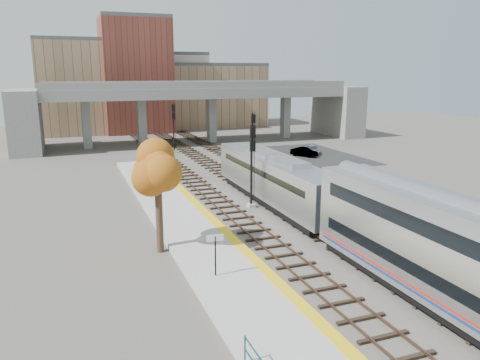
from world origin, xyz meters
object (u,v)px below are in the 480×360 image
object	(u,v)px
car_a	(278,157)
car_b	(304,152)
signal_mast_near	(252,168)
locomotive	(274,178)
tree	(157,168)
signal_mast_far	(174,129)
car_c	(312,150)
signal_mast_mid	(252,147)

from	to	relation	value
car_a	car_b	world-z (taller)	car_a
car_a	signal_mast_near	bearing A→B (deg)	-140.26
locomotive	tree	world-z (taller)	tree
signal_mast_far	car_c	size ratio (longest dim) A/B	1.76
tree	car_c	bearing A→B (deg)	46.75
locomotive	signal_mast_near	distance (m)	2.35
car_b	locomotive	bearing A→B (deg)	-155.83
signal_mast_far	car_b	world-z (taller)	signal_mast_far
locomotive	tree	distance (m)	13.47
signal_mast_mid	car_b	distance (m)	15.03
signal_mast_near	car_a	bearing A→B (deg)	58.73
locomotive	signal_mast_far	size ratio (longest dim) A/B	2.83
signal_mast_far	tree	bearing A→B (deg)	-104.14
signal_mast_far	car_a	distance (m)	15.58
signal_mast_near	car_a	world-z (taller)	signal_mast_near
locomotive	car_c	bearing A→B (deg)	53.70
locomotive	car_c	distance (m)	25.87
signal_mast_far	tree	distance (m)	36.55
tree	car_a	world-z (taller)	tree
signal_mast_near	tree	size ratio (longest dim) A/B	0.95
car_a	car_c	xyz separation A→B (m)	(7.02, 3.89, -0.05)
locomotive	car_a	size ratio (longest dim) A/B	5.35
car_c	tree	bearing A→B (deg)	-110.17
signal_mast_near	car_a	xyz separation A→B (m)	(10.37, 17.07, -2.67)
tree	car_a	bearing A→B (deg)	51.30
signal_mast_mid	signal_mast_near	bearing A→B (deg)	-112.40
signal_mast_near	car_c	size ratio (longest dim) A/B	1.77
locomotive	car_b	world-z (taller)	locomotive
signal_mast_mid	tree	distance (m)	21.45
tree	signal_mast_mid	bearing A→B (deg)	52.46
signal_mast_far	car_a	xyz separation A→B (m)	(10.37, -11.32, -2.64)
car_a	car_b	distance (m)	5.56
car_c	locomotive	bearing A→B (deg)	-103.22
car_a	signal_mast_mid	bearing A→B (deg)	-150.32
tree	car_c	size ratio (longest dim) A/B	1.86
locomotive	tree	bearing A→B (deg)	-147.03
signal_mast_mid	signal_mast_far	bearing A→B (deg)	102.53
locomotive	signal_mast_near	bearing A→B (deg)	-175.78
signal_mast_near	car_a	distance (m)	20.15
signal_mast_far	car_a	bearing A→B (deg)	-47.53
signal_mast_far	car_c	xyz separation A→B (m)	(17.38, -7.43, -2.69)
signal_mast_mid	car_c	size ratio (longest dim) A/B	1.79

